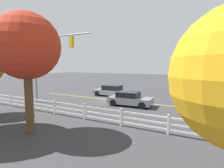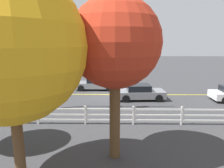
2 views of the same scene
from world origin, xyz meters
The scene contains 8 objects.
ground_plane centered at (0.00, 0.00, 0.00)m, with size 120.00×120.00×0.00m, color #38383A.
lane_center_stripe centered at (-4.00, 0.00, 0.00)m, with size 28.00×0.16×0.01m, color gold.
signal_assembly centered at (4.44, 4.92, 4.84)m, with size 7.02×0.38×6.89m.
car_0 centered at (1.51, -2.12, 0.67)m, with size 4.26×1.90×1.38m.
car_2 centered at (-2.65, 1.71, 0.65)m, with size 4.17×2.13×1.33m.
white_rail_fence centered at (-3.00, 7.30, 0.60)m, with size 26.10×0.10×1.15m.
tree_0 centered at (2.85, 12.48, 4.71)m, with size 4.93×4.93×7.19m.
tree_3 centered at (-0.46, 10.80, 4.81)m, with size 3.64×3.64×6.67m.
Camera 2 is at (-0.46, 18.82, 4.82)m, focal length 32.37 mm.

